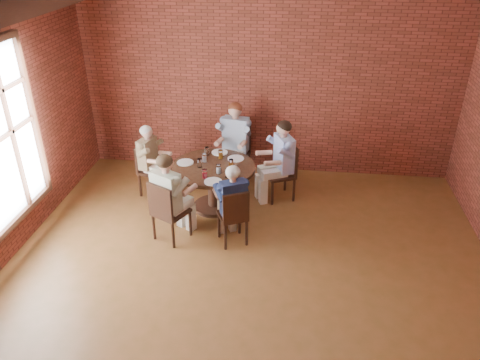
# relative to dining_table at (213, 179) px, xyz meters

# --- Properties ---
(floor) EXTENTS (7.00, 7.00, 0.00)m
(floor) POSITION_rel_dining_table_xyz_m (0.71, -1.99, -0.53)
(floor) COLOR brown
(floor) RESTS_ON ground
(ceiling) EXTENTS (7.00, 7.00, 0.00)m
(ceiling) POSITION_rel_dining_table_xyz_m (0.71, -1.99, 2.87)
(ceiling) COLOR white
(ceiling) RESTS_ON wall_back
(wall_back) EXTENTS (7.00, 0.00, 7.00)m
(wall_back) POSITION_rel_dining_table_xyz_m (0.71, 1.51, 1.17)
(wall_back) COLOR brown
(wall_back) RESTS_ON ground
(dining_table) EXTENTS (1.31, 1.31, 0.75)m
(dining_table) POSITION_rel_dining_table_xyz_m (0.00, 0.00, 0.00)
(dining_table) COLOR #321B10
(dining_table) RESTS_ON floor
(chair_a) EXTENTS (0.58, 0.58, 0.95)m
(chair_a) POSITION_rel_dining_table_xyz_m (1.09, 0.49, -0.01)
(chair_a) COLOR #321B10
(chair_a) RESTS_ON floor
(diner_a) EXTENTS (0.83, 0.77, 1.35)m
(diner_a) POSITION_rel_dining_table_xyz_m (1.01, 0.46, 0.15)
(diner_a) COLOR #4458B2
(diner_a) RESTS_ON floor
(chair_b) EXTENTS (0.53, 0.53, 0.97)m
(chair_b) POSITION_rel_dining_table_xyz_m (0.21, 1.14, -0.00)
(chair_b) COLOR #321B10
(chair_b) RESTS_ON floor
(diner_b) EXTENTS (0.68, 0.79, 1.40)m
(diner_b) POSITION_rel_dining_table_xyz_m (0.19, 1.05, 0.17)
(diner_b) COLOR #8E9DB5
(diner_b) RESTS_ON floor
(chair_c) EXTENTS (0.46, 0.46, 0.88)m
(chair_c) POSITION_rel_dining_table_xyz_m (-1.16, 0.34, -0.05)
(chair_c) COLOR #321B10
(chair_c) RESTS_ON floor
(diner_c) EXTENTS (0.67, 0.60, 1.22)m
(diner_c) POSITION_rel_dining_table_xyz_m (-1.09, 0.32, 0.08)
(diner_c) COLOR brown
(diner_c) RESTS_ON floor
(chair_d) EXTENTS (0.58, 0.58, 0.94)m
(chair_d) POSITION_rel_dining_table_xyz_m (-0.50, -0.95, -0.02)
(chair_d) COLOR #321B10
(chair_d) RESTS_ON floor
(diner_d) EXTENTS (0.77, 0.83, 1.34)m
(diner_d) POSITION_rel_dining_table_xyz_m (-0.46, -0.88, 0.14)
(diner_d) COLOR #BFA496
(diner_d) RESTS_ON floor
(chair_e) EXTENTS (0.50, 0.50, 0.88)m
(chair_e) POSITION_rel_dining_table_xyz_m (0.45, -0.93, -0.05)
(chair_e) COLOR #321B10
(chair_e) RESTS_ON floor
(diner_e) EXTENTS (0.66, 0.71, 1.22)m
(diner_e) POSITION_rel_dining_table_xyz_m (0.42, -0.87, 0.08)
(diner_e) COLOR #1A2549
(diner_e) RESTS_ON floor
(plate_a) EXTENTS (0.26, 0.26, 0.01)m
(plate_a) POSITION_rel_dining_table_xyz_m (0.31, 0.29, 0.23)
(plate_a) COLOR white
(plate_a) RESTS_ON dining_table
(plate_b) EXTENTS (0.26, 0.26, 0.01)m
(plate_b) POSITION_rel_dining_table_xyz_m (0.02, 0.49, 0.23)
(plate_b) COLOR white
(plate_b) RESTS_ON dining_table
(plate_c) EXTENTS (0.26, 0.26, 0.01)m
(plate_c) POSITION_rel_dining_table_xyz_m (-0.45, 0.06, 0.23)
(plate_c) COLOR white
(plate_c) RESTS_ON dining_table
(plate_d) EXTENTS (0.26, 0.26, 0.01)m
(plate_d) POSITION_rel_dining_table_xyz_m (0.09, -0.50, 0.23)
(plate_d) COLOR white
(plate_d) RESTS_ON dining_table
(glass_a) EXTENTS (0.07, 0.07, 0.14)m
(glass_a) POSITION_rel_dining_table_xyz_m (0.28, -0.02, 0.29)
(glass_a) COLOR white
(glass_a) RESTS_ON dining_table
(glass_b) EXTENTS (0.07, 0.07, 0.14)m
(glass_b) POSITION_rel_dining_table_xyz_m (0.07, 0.29, 0.29)
(glass_b) COLOR white
(glass_b) RESTS_ON dining_table
(glass_c) EXTENTS (0.07, 0.07, 0.14)m
(glass_c) POSITION_rel_dining_table_xyz_m (-0.16, 0.37, 0.29)
(glass_c) COLOR white
(glass_c) RESTS_ON dining_table
(glass_d) EXTENTS (0.07, 0.07, 0.14)m
(glass_d) POSITION_rel_dining_table_xyz_m (-0.16, 0.13, 0.29)
(glass_d) COLOR white
(glass_d) RESTS_ON dining_table
(glass_e) EXTENTS (0.07, 0.07, 0.14)m
(glass_e) POSITION_rel_dining_table_xyz_m (-0.20, -0.07, 0.29)
(glass_e) COLOR white
(glass_e) RESTS_ON dining_table
(glass_f) EXTENTS (0.07, 0.07, 0.14)m
(glass_f) POSITION_rel_dining_table_xyz_m (-0.05, -0.40, 0.29)
(glass_f) COLOR white
(glass_f) RESTS_ON dining_table
(glass_g) EXTENTS (0.07, 0.07, 0.14)m
(glass_g) POSITION_rel_dining_table_xyz_m (0.13, -0.22, 0.29)
(glass_g) COLOR white
(glass_g) RESTS_ON dining_table
(glass_h) EXTENTS (0.07, 0.07, 0.14)m
(glass_h) POSITION_rel_dining_table_xyz_m (0.29, -0.02, 0.29)
(glass_h) COLOR white
(glass_h) RESTS_ON dining_table
(smartphone) EXTENTS (0.08, 0.13, 0.01)m
(smartphone) POSITION_rel_dining_table_xyz_m (0.28, -0.29, 0.23)
(smartphone) COLOR black
(smartphone) RESTS_ON dining_table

